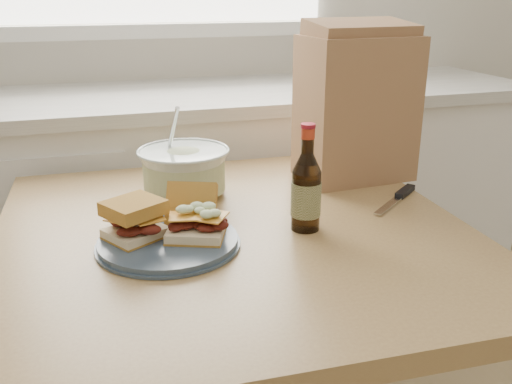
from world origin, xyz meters
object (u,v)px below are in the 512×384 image
object	(u,v)px
dining_table	(235,279)
coleslaw_bowl	(184,173)
plate	(168,242)
paper_bag	(356,109)
beer_bottle	(306,191)

from	to	relation	value
dining_table	coleslaw_bowl	bearing A→B (deg)	106.82
dining_table	plate	xyz separation A→B (m)	(-0.14, -0.04, 0.13)
dining_table	coleslaw_bowl	world-z (taller)	coleslaw_bowl
coleslaw_bowl	paper_bag	size ratio (longest dim) A/B	0.60
plate	coleslaw_bowl	world-z (taller)	coleslaw_bowl
paper_bag	dining_table	bearing A→B (deg)	-151.68
dining_table	paper_bag	distance (m)	0.54
dining_table	beer_bottle	xyz separation A→B (m)	(0.14, -0.04, 0.20)
plate	dining_table	bearing A→B (deg)	17.18
coleslaw_bowl	paper_bag	bearing A→B (deg)	1.37
beer_bottle	paper_bag	world-z (taller)	paper_bag
dining_table	plate	size ratio (longest dim) A/B	3.68
dining_table	beer_bottle	world-z (taller)	beer_bottle
beer_bottle	plate	bearing A→B (deg)	-165.59
plate	coleslaw_bowl	bearing A→B (deg)	73.30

